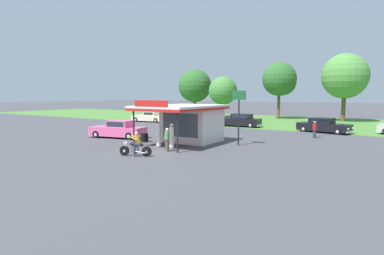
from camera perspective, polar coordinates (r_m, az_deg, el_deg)
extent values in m
plane|color=#424247|center=(21.80, -8.31, -4.47)|extent=(300.00, 300.00, 0.00)
cube|color=#477A33|center=(48.41, 15.71, 1.09)|extent=(120.00, 24.00, 0.01)
cube|color=silver|center=(26.49, 0.05, 0.63)|extent=(4.17, 3.62, 2.92)
cube|color=#384C56|center=(25.00, -2.17, 0.44)|extent=(3.34, 0.05, 1.87)
cube|color=silver|center=(25.03, -1.98, 3.85)|extent=(4.87, 7.40, 0.16)
cube|color=red|center=(25.04, -1.98, 3.44)|extent=(4.87, 7.40, 0.18)
cube|color=red|center=(22.11, -7.43, 4.31)|extent=(2.92, 0.08, 0.44)
cylinder|color=black|center=(21.31, -2.63, -0.67)|extent=(0.12, 0.12, 2.92)
cylinder|color=black|center=(23.82, -10.45, -0.07)|extent=(0.12, 0.12, 2.92)
cube|color=slate|center=(24.01, -6.02, -3.36)|extent=(0.44, 0.44, 0.10)
cylinder|color=silver|center=(23.90, -6.04, -1.51)|extent=(0.34, 0.34, 1.46)
cube|color=white|center=(23.75, -6.31, -1.38)|extent=(0.22, 0.02, 0.28)
sphere|color=white|center=(23.80, -6.06, 0.57)|extent=(0.26, 0.26, 0.26)
cube|color=slate|center=(23.28, -3.67, -3.63)|extent=(0.44, 0.44, 0.10)
cylinder|color=silver|center=(23.16, -3.68, -1.70)|extent=(0.34, 0.34, 1.48)
cube|color=white|center=(23.00, -3.95, -1.57)|extent=(0.22, 0.02, 0.28)
sphere|color=white|center=(23.06, -3.70, 0.47)|extent=(0.26, 0.26, 0.26)
cylinder|color=black|center=(20.87, -12.08, -4.11)|extent=(0.63, 0.33, 0.64)
cylinder|color=silver|center=(20.87, -12.08, -4.11)|extent=(0.19, 0.17, 0.16)
cylinder|color=black|center=(20.34, -8.16, -4.30)|extent=(0.63, 0.33, 0.64)
cylinder|color=silver|center=(20.34, -8.16, -4.30)|extent=(0.19, 0.17, 0.16)
ellipsoid|color=black|center=(20.55, -10.43, -2.93)|extent=(0.61, 0.43, 0.24)
cube|color=#59595E|center=(20.59, -10.28, -3.93)|extent=(0.50, 0.39, 0.36)
cube|color=black|center=(20.44, -9.51, -3.14)|extent=(0.54, 0.42, 0.10)
cylinder|color=silver|center=(20.78, -11.84, -3.37)|extent=(0.37, 0.20, 0.71)
cylinder|color=silver|center=(20.68, -11.55, -2.34)|extent=(0.30, 0.66, 0.04)
sphere|color=silver|center=(20.74, -11.80, -2.77)|extent=(0.16, 0.16, 0.16)
cube|color=black|center=(20.34, -8.30, -3.96)|extent=(0.48, 0.33, 0.12)
cylinder|color=silver|center=(20.35, -9.36, -4.43)|extent=(0.68, 0.34, 0.18)
cube|color=#2D3351|center=(20.45, -9.70, -2.96)|extent=(0.50, 0.47, 0.14)
cylinder|color=#2D3351|center=(20.44, -10.36, -4.12)|extent=(0.20, 0.26, 0.56)
cylinder|color=#2D3351|center=(20.74, -10.04, -3.97)|extent=(0.20, 0.26, 0.56)
cylinder|color=gold|center=(20.42, -9.82, -2.08)|extent=(0.50, 0.45, 0.60)
sphere|color=tan|center=(20.39, -9.99, -1.04)|extent=(0.22, 0.22, 0.22)
cylinder|color=gold|center=(20.31, -10.65, -1.91)|extent=(0.53, 0.29, 0.31)
cylinder|color=gold|center=(20.68, -10.25, -1.76)|extent=(0.53, 0.29, 0.31)
cube|color=#E55993|center=(29.59, -13.24, -0.67)|extent=(5.36, 2.87, 0.82)
cube|color=#E55993|center=(29.37, -12.82, 0.67)|extent=(2.38, 2.03, 0.59)
cube|color=#283847|center=(29.95, -14.45, 0.73)|extent=(0.34, 1.43, 0.47)
cube|color=#283847|center=(28.70, -13.71, 0.53)|extent=(1.74, 0.39, 0.45)
cube|color=#283847|center=(30.04, -11.97, 0.81)|extent=(1.74, 0.39, 0.45)
cube|color=silver|center=(31.14, -17.15, -0.99)|extent=(0.48, 1.76, 0.18)
cube|color=silver|center=(28.27, -8.90, -1.48)|extent=(0.48, 1.76, 0.18)
sphere|color=white|center=(30.65, -17.87, -0.50)|extent=(0.18, 0.18, 0.18)
sphere|color=white|center=(31.58, -16.52, -0.27)|extent=(0.18, 0.18, 0.18)
cylinder|color=black|center=(29.94, -16.91, -1.19)|extent=(0.69, 0.33, 0.66)
cylinder|color=silver|center=(29.94, -16.91, -1.19)|extent=(0.34, 0.28, 0.30)
cylinder|color=black|center=(31.32, -14.96, -0.83)|extent=(0.69, 0.33, 0.66)
cylinder|color=silver|center=(31.32, -14.96, -0.83)|extent=(0.34, 0.28, 0.30)
cylinder|color=black|center=(27.96, -11.29, -1.54)|extent=(0.69, 0.33, 0.66)
cylinder|color=silver|center=(27.96, -11.29, -1.54)|extent=(0.34, 0.28, 0.30)
cylinder|color=black|center=(29.43, -9.49, -1.14)|extent=(0.69, 0.33, 0.66)
cylinder|color=silver|center=(29.43, -9.49, -1.14)|extent=(0.34, 0.28, 0.30)
cube|color=black|center=(35.48, 22.64, 0.07)|extent=(5.47, 2.98, 0.78)
cube|color=black|center=(35.51, 22.36, 1.18)|extent=(2.52, 2.09, 0.57)
cube|color=#283847|center=(35.10, 23.98, 1.06)|extent=(0.36, 1.42, 0.45)
cube|color=#283847|center=(36.25, 22.87, 1.24)|extent=(1.84, 0.45, 0.43)
cube|color=#283847|center=(34.78, 21.83, 1.11)|extent=(1.84, 0.45, 0.43)
cube|color=silver|center=(34.57, 26.62, -0.69)|extent=(0.51, 1.74, 0.18)
cube|color=silver|center=(36.61, 18.86, -0.04)|extent=(0.51, 1.74, 0.18)
sphere|color=white|center=(35.10, 26.98, -0.11)|extent=(0.18, 0.18, 0.18)
sphere|color=white|center=(33.98, 26.33, -0.26)|extent=(0.18, 0.18, 0.18)
cylinder|color=black|center=(35.67, 25.78, -0.42)|extent=(0.69, 0.34, 0.66)
cylinder|color=silver|center=(35.67, 25.78, -0.42)|extent=(0.34, 0.28, 0.30)
cylinder|color=black|center=(34.05, 24.78, -0.65)|extent=(0.69, 0.34, 0.66)
cylinder|color=silver|center=(34.05, 24.78, -0.65)|extent=(0.34, 0.28, 0.30)
cylinder|color=black|center=(37.01, 20.65, 0.00)|extent=(0.69, 0.34, 0.66)
cylinder|color=silver|center=(37.01, 20.65, 0.00)|extent=(0.34, 0.28, 0.30)
cylinder|color=black|center=(35.45, 19.46, -0.20)|extent=(0.69, 0.34, 0.66)
cylinder|color=silver|center=(35.45, 19.46, -0.20)|extent=(0.34, 0.28, 0.30)
cube|color=silver|center=(37.25, 30.72, -0.46)|extent=(0.61, 1.70, 0.18)
sphere|color=white|center=(36.66, 30.44, 0.00)|extent=(0.18, 0.18, 0.18)
sphere|color=white|center=(37.77, 31.02, 0.12)|extent=(0.18, 0.18, 0.18)
cube|color=black|center=(39.39, 8.56, 1.06)|extent=(5.15, 2.02, 0.85)
cube|color=black|center=(39.22, 8.99, 2.05)|extent=(2.37, 1.70, 0.55)
cube|color=#283847|center=(39.66, 7.46, 2.12)|extent=(0.09, 1.44, 0.44)
cube|color=#283847|center=(38.49, 8.55, 1.99)|extent=(1.97, 0.10, 0.42)
cube|color=#283847|center=(39.96, 9.42, 2.12)|extent=(1.97, 0.10, 0.42)
cube|color=silver|center=(40.46, 5.18, 0.79)|extent=(0.18, 1.76, 0.18)
cube|color=silver|center=(38.52, 12.10, 0.42)|extent=(0.18, 1.76, 0.18)
sphere|color=white|center=(39.90, 4.80, 1.22)|extent=(0.18, 0.18, 0.18)
sphere|color=white|center=(40.97, 5.53, 1.34)|extent=(0.18, 0.18, 0.18)
cylinder|color=black|center=(39.32, 5.74, 0.68)|extent=(0.67, 0.22, 0.66)
cylinder|color=silver|center=(39.32, 5.74, 0.68)|extent=(0.30, 0.23, 0.30)
cylinder|color=black|center=(40.88, 6.77, 0.87)|extent=(0.67, 0.22, 0.66)
cylinder|color=silver|center=(40.88, 6.77, 0.87)|extent=(0.30, 0.23, 0.30)
cylinder|color=black|center=(37.99, 10.48, 0.43)|extent=(0.67, 0.22, 0.66)
cylinder|color=silver|center=(37.99, 10.48, 0.43)|extent=(0.30, 0.23, 0.30)
cylinder|color=black|center=(39.61, 11.35, 0.63)|extent=(0.67, 0.22, 0.66)
cylinder|color=silver|center=(39.61, 11.35, 0.63)|extent=(0.30, 0.23, 0.30)
cube|color=black|center=(43.64, 2.03, 1.57)|extent=(5.13, 3.05, 0.82)
cube|color=black|center=(43.47, 2.18, 2.45)|extent=(2.40, 2.07, 0.54)
cube|color=#283847|center=(44.21, 1.29, 2.51)|extent=(0.42, 1.33, 0.43)
cube|color=#283847|center=(42.95, 1.44, 2.41)|extent=(1.68, 0.52, 0.41)
cube|color=#283847|center=(43.99, 2.91, 2.49)|extent=(1.68, 0.52, 0.41)
cube|color=silver|center=(45.47, -0.07, 1.38)|extent=(0.59, 1.64, 0.18)
cube|color=silver|center=(41.91, 4.30, 0.98)|extent=(0.59, 1.64, 0.18)
sphere|color=white|center=(45.09, -0.62, 1.77)|extent=(0.18, 0.18, 0.18)
sphere|color=white|center=(45.82, 0.46, 1.83)|extent=(0.18, 0.18, 0.18)
cylinder|color=black|center=(44.33, -0.20, 1.30)|extent=(0.69, 0.38, 0.66)
cylinder|color=silver|center=(44.33, -0.20, 1.30)|extent=(0.35, 0.29, 0.30)
cylinder|color=black|center=(45.41, 1.38, 1.41)|extent=(0.69, 0.38, 0.66)
cylinder|color=silver|center=(45.41, 1.38, 1.41)|extent=(0.35, 0.29, 0.30)
cylinder|color=black|center=(41.90, 2.73, 1.03)|extent=(0.69, 0.38, 0.66)
cylinder|color=silver|center=(41.90, 2.73, 1.03)|extent=(0.35, 0.29, 0.30)
cylinder|color=black|center=(43.05, 4.32, 1.15)|extent=(0.69, 0.38, 0.66)
cylinder|color=silver|center=(43.05, 4.32, 1.15)|extent=(0.35, 0.29, 0.30)
cube|color=beige|center=(46.05, -7.79, 1.73)|extent=(5.19, 2.34, 0.80)
cube|color=beige|center=(45.76, -7.32, 2.53)|extent=(2.09, 1.77, 0.51)
cube|color=#283847|center=(46.28, -8.30, 2.56)|extent=(0.20, 1.38, 0.41)
cube|color=#283847|center=(45.12, -7.86, 2.48)|extent=(1.63, 0.22, 0.39)
cube|color=#283847|center=(46.40, -6.80, 2.59)|extent=(1.63, 0.22, 0.39)
cube|color=silver|center=(47.53, -10.32, 1.48)|extent=(0.31, 1.69, 0.18)
cube|color=silver|center=(44.71, -5.08, 1.28)|extent=(0.31, 1.69, 0.18)
sphere|color=white|center=(47.06, -10.75, 1.82)|extent=(0.18, 0.18, 0.18)
sphere|color=white|center=(47.97, -9.94, 1.91)|extent=(0.18, 0.18, 0.18)
cylinder|color=black|center=(46.37, -10.10, 1.42)|extent=(0.68, 0.28, 0.66)
cylinder|color=silver|center=(46.37, -10.10, 1.42)|extent=(0.32, 0.25, 0.30)
cylinder|color=black|center=(47.71, -8.93, 1.56)|extent=(0.68, 0.28, 0.66)
cylinder|color=silver|center=(47.71, -8.93, 1.56)|extent=(0.32, 0.25, 0.30)
cylinder|color=black|center=(44.45, -6.55, 1.28)|extent=(0.68, 0.28, 0.66)
cylinder|color=silver|center=(44.45, -6.55, 1.28)|extent=(0.32, 0.25, 0.30)
cylinder|color=black|center=(45.84, -5.43, 1.43)|extent=(0.68, 0.28, 0.66)
cylinder|color=silver|center=(45.84, -5.43, 1.43)|extent=(0.32, 0.25, 0.30)
cylinder|color=brown|center=(22.00, -4.49, -3.24)|extent=(0.26, 0.26, 0.82)
cylinder|color=#4C8C4C|center=(21.90, -4.50, -1.43)|extent=(0.34, 0.34, 0.58)
sphere|color=beige|center=(21.85, -4.51, -0.38)|extent=(0.22, 0.22, 0.22)
cylinder|color=#2D3351|center=(30.71, 21.20, -1.07)|extent=(0.26, 0.26, 0.76)
cylinder|color=#B21E23|center=(30.65, 21.24, 0.14)|extent=(0.34, 0.34, 0.54)
sphere|color=beige|center=(30.61, 21.27, 0.84)|extent=(0.21, 0.21, 0.21)
cylinder|color=beige|center=(30.61, 21.27, 0.98)|extent=(0.33, 0.33, 0.02)
cylinder|color=brown|center=(39.60, -3.16, 0.90)|extent=(0.26, 0.26, 0.88)
cylinder|color=white|center=(39.54, -3.17, 1.99)|extent=(0.34, 0.34, 0.63)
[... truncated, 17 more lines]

